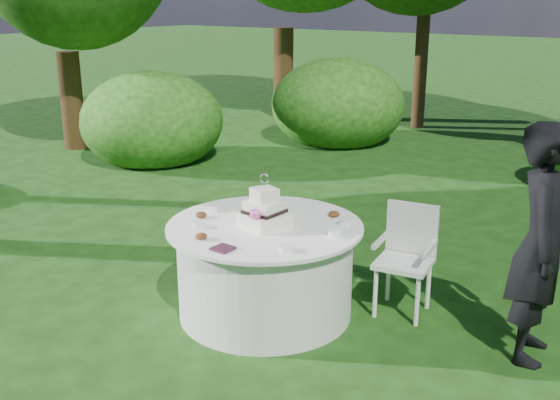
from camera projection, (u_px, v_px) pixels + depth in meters
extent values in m
plane|color=black|center=(265.00, 312.00, 5.40)|extent=(80.00, 80.00, 0.00)
cube|color=#411B2F|center=(223.00, 248.00, 4.65)|extent=(0.14, 0.14, 0.02)
ellipsoid|color=white|center=(209.00, 233.00, 4.96)|extent=(0.48, 0.07, 0.01)
imported|color=black|center=(541.00, 244.00, 4.52)|extent=(0.53, 0.70, 1.71)
cylinder|color=silver|center=(265.00, 271.00, 5.29)|extent=(1.40, 1.40, 0.74)
cylinder|color=white|center=(265.00, 226.00, 5.17)|extent=(1.56, 1.56, 0.03)
cube|color=silver|center=(265.00, 219.00, 5.13)|extent=(0.40, 0.40, 0.11)
cube|color=white|center=(265.00, 207.00, 5.11)|extent=(0.26, 0.26, 0.11)
cube|color=silver|center=(264.00, 195.00, 5.08)|extent=(0.22, 0.22, 0.11)
cube|color=black|center=(265.00, 211.00, 5.12)|extent=(0.28, 0.28, 0.03)
sphere|color=#D73FAB|center=(256.00, 215.00, 4.98)|extent=(0.09, 0.09, 0.09)
cylinder|color=white|center=(264.00, 186.00, 5.05)|extent=(0.01, 0.01, 0.05)
torus|color=silver|center=(264.00, 178.00, 5.04)|extent=(0.08, 0.02, 0.08)
cube|color=white|center=(404.00, 263.00, 5.27)|extent=(0.49, 0.49, 0.04)
cube|color=silver|center=(412.00, 228.00, 5.36)|extent=(0.42, 0.11, 0.42)
cylinder|color=white|center=(375.00, 293.00, 5.27)|extent=(0.04, 0.04, 0.42)
cylinder|color=white|center=(417.00, 302.00, 5.12)|extent=(0.04, 0.04, 0.42)
cylinder|color=white|center=(388.00, 277.00, 5.56)|extent=(0.04, 0.04, 0.42)
cylinder|color=white|center=(428.00, 285.00, 5.41)|extent=(0.04, 0.04, 0.42)
cube|color=silver|center=(381.00, 240.00, 5.31)|extent=(0.10, 0.38, 0.04)
cube|color=white|center=(430.00, 249.00, 5.14)|extent=(0.10, 0.38, 0.04)
cylinder|color=white|center=(273.00, 201.00, 5.69)|extent=(0.10, 0.10, 0.04)
cylinder|color=white|center=(345.00, 222.00, 5.16)|extent=(0.10, 0.10, 0.04)
cylinder|color=white|center=(213.00, 208.00, 5.49)|extent=(0.10, 0.10, 0.04)
cylinder|color=white|center=(286.00, 248.00, 4.63)|extent=(0.10, 0.10, 0.04)
cylinder|color=white|center=(334.00, 233.00, 4.92)|extent=(0.10, 0.10, 0.04)
cylinder|color=white|center=(198.00, 225.00, 5.10)|extent=(0.10, 0.10, 0.04)
ellipsoid|color=#562D16|center=(201.00, 236.00, 4.84)|extent=(0.09, 0.09, 0.05)
ellipsoid|color=#562D16|center=(201.00, 215.00, 5.32)|extent=(0.09, 0.09, 0.05)
ellipsoid|color=#562D16|center=(334.00, 214.00, 5.34)|extent=(0.09, 0.09, 0.05)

